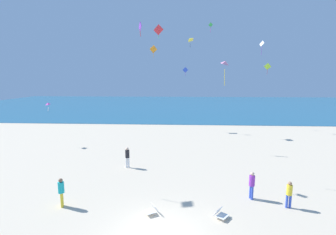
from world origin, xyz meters
The scene contains 18 objects.
ground_plane centered at (0.00, 10.00, 0.00)m, with size 120.00×120.00×0.00m, color beige.
ocean_water centered at (0.00, 57.81, 0.03)m, with size 120.00×60.00×0.05m, color #236084.
beach_chair_near_camera centered at (3.14, 1.69, 0.25)m, with size 0.85×0.85×0.52m.
beach_chair_far_left centered at (-0.52, 1.88, 0.25)m, with size 0.85×0.80×0.54m.
person_0 centered at (5.33, 3.90, 0.99)m, with size 0.41×0.41×1.72m.
person_1 centered at (-3.37, 8.75, 0.99)m, with size 0.44×0.44×1.72m.
person_2 centered at (7.15, 2.96, 0.91)m, with size 0.35×0.35×1.57m.
person_3 centered at (-5.76, 2.38, 0.98)m, with size 0.44×0.44×1.70m.
kite_lime centered at (12.89, 24.84, 8.91)m, with size 0.95×0.34×1.61m.
kite_pink centered at (4.13, 7.52, 8.38)m, with size 0.80×0.85×1.80m.
kite_red centered at (-1.42, 16.00, 12.28)m, with size 1.08×0.38×1.42m.
kite_purple centered at (-1.95, 7.70, 10.93)m, with size 0.29×0.61×1.02m.
kite_yellow centered at (2.02, 22.51, 12.29)m, with size 0.99×1.06×1.29m.
kite_green centered at (5.37, 29.11, 15.37)m, with size 0.67×0.30×1.50m.
kite_white centered at (10.00, 18.60, 11.12)m, with size 0.35×0.69×1.58m.
kite_magenta centered at (-13.54, 15.36, 4.56)m, with size 0.66×0.72×0.94m.
kite_blue centered at (1.52, 23.77, 8.43)m, with size 0.79×0.13×1.20m.
kite_orange centered at (-3.05, 25.50, 11.40)m, with size 1.05×0.55×1.80m.
Camera 1 is at (1.04, -10.32, 7.28)m, focal length 26.10 mm.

